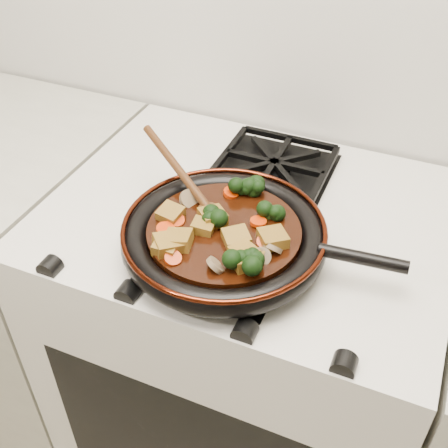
% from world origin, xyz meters
% --- Properties ---
extents(stove, '(0.76, 0.60, 0.90)m').
position_xyz_m(stove, '(0.00, 1.69, 0.45)').
color(stove, beige).
rests_on(stove, ground).
extents(burner_grate_front, '(0.23, 0.23, 0.03)m').
position_xyz_m(burner_grate_front, '(0.00, 1.55, 0.91)').
color(burner_grate_front, black).
rests_on(burner_grate_front, stove).
extents(burner_grate_back, '(0.23, 0.23, 0.03)m').
position_xyz_m(burner_grate_back, '(0.00, 1.83, 0.91)').
color(burner_grate_back, black).
rests_on(burner_grate_back, stove).
extents(skillet, '(0.47, 0.35, 0.05)m').
position_xyz_m(skillet, '(0.01, 1.56, 0.94)').
color(skillet, black).
rests_on(skillet, burner_grate_front).
extents(braising_sauce, '(0.26, 0.26, 0.02)m').
position_xyz_m(braising_sauce, '(0.00, 1.56, 0.95)').
color(braising_sauce, black).
rests_on(braising_sauce, skillet).
extents(tofu_cube_0, '(0.05, 0.05, 0.02)m').
position_xyz_m(tofu_cube_0, '(0.06, 1.51, 0.97)').
color(tofu_cube_0, brown).
rests_on(tofu_cube_0, braising_sauce).
extents(tofu_cube_1, '(0.04, 0.04, 0.03)m').
position_xyz_m(tofu_cube_1, '(-0.06, 1.47, 0.97)').
color(tofu_cube_1, brown).
rests_on(tofu_cube_1, braising_sauce).
extents(tofu_cube_2, '(0.06, 0.06, 0.03)m').
position_xyz_m(tofu_cube_2, '(0.03, 1.54, 0.97)').
color(tofu_cube_2, brown).
rests_on(tofu_cube_2, braising_sauce).
extents(tofu_cube_3, '(0.06, 0.06, 0.03)m').
position_xyz_m(tofu_cube_3, '(-0.06, 1.48, 0.97)').
color(tofu_cube_3, brown).
rests_on(tofu_cube_3, braising_sauce).
extents(tofu_cube_4, '(0.04, 0.04, 0.03)m').
position_xyz_m(tofu_cube_4, '(0.07, 1.50, 0.97)').
color(tofu_cube_4, brown).
rests_on(tofu_cube_4, braising_sauce).
extents(tofu_cube_5, '(0.06, 0.06, 0.03)m').
position_xyz_m(tofu_cube_5, '(-0.02, 1.57, 0.97)').
color(tofu_cube_5, brown).
rests_on(tofu_cube_5, braising_sauce).
extents(tofu_cube_6, '(0.04, 0.04, 0.02)m').
position_xyz_m(tofu_cube_6, '(-0.03, 1.54, 0.97)').
color(tofu_cube_6, brown).
rests_on(tofu_cube_6, braising_sauce).
extents(tofu_cube_7, '(0.04, 0.04, 0.03)m').
position_xyz_m(tofu_cube_7, '(-0.09, 1.55, 0.97)').
color(tofu_cube_7, brown).
rests_on(tofu_cube_7, braising_sauce).
extents(tofu_cube_8, '(0.06, 0.06, 0.03)m').
position_xyz_m(tofu_cube_8, '(0.07, 1.49, 0.97)').
color(tofu_cube_8, brown).
rests_on(tofu_cube_8, braising_sauce).
extents(tofu_cube_9, '(0.05, 0.05, 0.03)m').
position_xyz_m(tofu_cube_9, '(-0.05, 1.49, 0.97)').
color(tofu_cube_9, brown).
rests_on(tofu_cube_9, braising_sauce).
extents(tofu_cube_10, '(0.06, 0.06, 0.03)m').
position_xyz_m(tofu_cube_10, '(0.09, 1.56, 0.97)').
color(tofu_cube_10, brown).
rests_on(tofu_cube_10, braising_sauce).
extents(broccoli_floret_0, '(0.07, 0.07, 0.06)m').
position_xyz_m(broccoli_floret_0, '(0.01, 1.67, 0.97)').
color(broccoli_floret_0, black).
rests_on(broccoli_floret_0, braising_sauce).
extents(broccoli_floret_1, '(0.08, 0.07, 0.07)m').
position_xyz_m(broccoli_floret_1, '(0.06, 1.48, 0.97)').
color(broccoli_floret_1, black).
rests_on(broccoli_floret_1, braising_sauce).
extents(broccoli_floret_2, '(0.08, 0.09, 0.06)m').
position_xyz_m(broccoli_floret_2, '(-0.00, 1.67, 0.97)').
color(broccoli_floret_2, black).
rests_on(broccoli_floret_2, braising_sauce).
extents(broccoli_floret_3, '(0.09, 0.09, 0.06)m').
position_xyz_m(broccoli_floret_3, '(-0.02, 1.57, 0.97)').
color(broccoli_floret_3, black).
rests_on(broccoli_floret_3, braising_sauce).
extents(broccoli_floret_4, '(0.08, 0.08, 0.06)m').
position_xyz_m(broccoli_floret_4, '(0.06, 1.61, 0.97)').
color(broccoli_floret_4, black).
rests_on(broccoli_floret_4, braising_sauce).
extents(broccoli_floret_5, '(0.08, 0.08, 0.07)m').
position_xyz_m(broccoli_floret_5, '(0.08, 1.48, 0.97)').
color(broccoli_floret_5, black).
rests_on(broccoli_floret_5, braising_sauce).
extents(carrot_coin_0, '(0.03, 0.03, 0.02)m').
position_xyz_m(carrot_coin_0, '(-0.04, 1.46, 0.96)').
color(carrot_coin_0, red).
rests_on(carrot_coin_0, braising_sauce).
extents(carrot_coin_1, '(0.03, 0.03, 0.02)m').
position_xyz_m(carrot_coin_1, '(0.08, 1.55, 0.96)').
color(carrot_coin_1, red).
rests_on(carrot_coin_1, braising_sauce).
extents(carrot_coin_2, '(0.03, 0.03, 0.01)m').
position_xyz_m(carrot_coin_2, '(-0.02, 1.65, 0.96)').
color(carrot_coin_2, red).
rests_on(carrot_coin_2, braising_sauce).
extents(carrot_coin_3, '(0.03, 0.03, 0.01)m').
position_xyz_m(carrot_coin_3, '(0.05, 1.59, 0.96)').
color(carrot_coin_3, red).
rests_on(carrot_coin_3, braising_sauce).
extents(carrot_coin_4, '(0.03, 0.03, 0.02)m').
position_xyz_m(carrot_coin_4, '(-0.08, 1.54, 0.96)').
color(carrot_coin_4, red).
rests_on(carrot_coin_4, braising_sauce).
extents(carrot_coin_5, '(0.03, 0.03, 0.01)m').
position_xyz_m(carrot_coin_5, '(-0.08, 1.51, 0.96)').
color(carrot_coin_5, red).
rests_on(carrot_coin_5, braising_sauce).
extents(mushroom_slice_0, '(0.04, 0.04, 0.03)m').
position_xyz_m(mushroom_slice_0, '(0.03, 1.47, 0.97)').
color(mushroom_slice_0, brown).
rests_on(mushroom_slice_0, braising_sauce).
extents(mushroom_slice_1, '(0.04, 0.03, 0.03)m').
position_xyz_m(mushroom_slice_1, '(0.10, 1.54, 0.97)').
color(mushroom_slice_1, brown).
rests_on(mushroom_slice_1, braising_sauce).
extents(mushroom_slice_2, '(0.04, 0.04, 0.03)m').
position_xyz_m(mushroom_slice_2, '(0.09, 1.51, 0.97)').
color(mushroom_slice_2, brown).
rests_on(mushroom_slice_2, braising_sauce).
extents(mushroom_slice_3, '(0.04, 0.05, 0.03)m').
position_xyz_m(mushroom_slice_3, '(-0.08, 1.60, 0.97)').
color(mushroom_slice_3, brown).
rests_on(mushroom_slice_3, braising_sauce).
extents(mushroom_slice_4, '(0.04, 0.04, 0.03)m').
position_xyz_m(mushroom_slice_4, '(0.08, 1.51, 0.97)').
color(mushroom_slice_4, brown).
rests_on(mushroom_slice_4, braising_sauce).
extents(wooden_spoon, '(0.14, 0.10, 0.23)m').
position_xyz_m(wooden_spoon, '(-0.08, 1.62, 0.98)').
color(wooden_spoon, '#43240E').
rests_on(wooden_spoon, braising_sauce).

